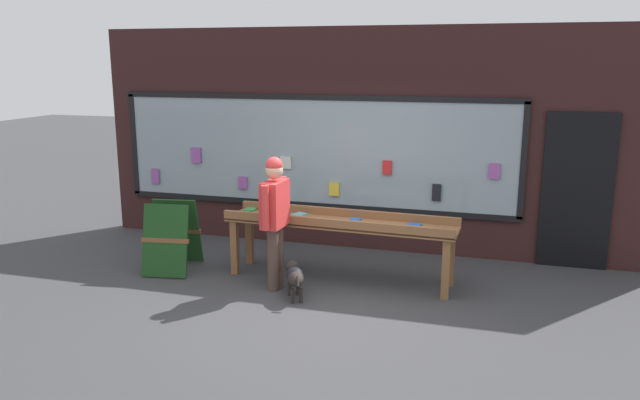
{
  "coord_description": "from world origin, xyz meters",
  "views": [
    {
      "loc": [
        1.91,
        -6.44,
        2.78
      ],
      "look_at": [
        -0.2,
        0.7,
        1.08
      ],
      "focal_mm": 35.0,
      "sensor_mm": 36.0,
      "label": 1
    }
  ],
  "objects": [
    {
      "name": "small_dog",
      "position": [
        -0.35,
        0.14,
        0.28
      ],
      "size": [
        0.38,
        0.58,
        0.41
      ],
      "rotation": [
        0.0,
        0.0,
        2.03
      ],
      "color": "black",
      "rests_on": "ground_plane"
    },
    {
      "name": "ground_plane",
      "position": [
        0.0,
        0.0,
        0.0
      ],
      "size": [
        40.0,
        40.0,
        0.0
      ],
      "primitive_type": "plane",
      "color": "#38383A"
    },
    {
      "name": "shopfront_facade",
      "position": [
        -0.01,
        2.39,
        1.59
      ],
      "size": [
        8.26,
        0.29,
        3.22
      ],
      "color": "#331919",
      "rests_on": "ground_plane"
    },
    {
      "name": "sandwich_board_sign",
      "position": [
        -2.25,
        0.65,
        0.47
      ],
      "size": [
        0.71,
        0.83,
        0.92
      ],
      "rotation": [
        0.0,
        0.0,
        0.15
      ],
      "color": "#193F19",
      "rests_on": "ground_plane"
    },
    {
      "name": "person_browsing",
      "position": [
        -0.68,
        0.39,
        0.95
      ],
      "size": [
        0.24,
        0.65,
        1.64
      ],
      "rotation": [
        0.0,
        0.0,
        1.53
      ],
      "color": "#4C382D",
      "rests_on": "ground_plane"
    },
    {
      "name": "display_table_main",
      "position": [
        -0.0,
        0.9,
        0.7
      ],
      "size": [
        2.96,
        0.74,
        0.87
      ],
      "color": "brown",
      "rests_on": "ground_plane"
    }
  ]
}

